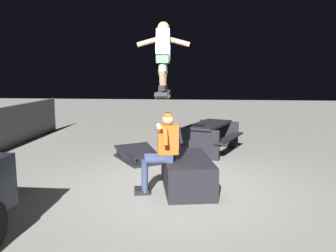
{
  "coord_description": "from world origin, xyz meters",
  "views": [
    {
      "loc": [
        -6.01,
        -0.42,
        2.07
      ],
      "look_at": [
        -0.18,
        0.12,
        1.16
      ],
      "focal_mm": 37.69,
      "sensor_mm": 36.0,
      "label": 1
    }
  ],
  "objects_px": {
    "person_sitting_on_ledge": "(161,148)",
    "picnic_table_back": "(209,133)",
    "ledge_box_main": "(187,173)",
    "skateboard": "(163,94)",
    "kicker_ramp": "(141,157)",
    "skater_airborne": "(163,52)"
  },
  "relations": [
    {
      "from": "ledge_box_main",
      "to": "skateboard",
      "type": "xyz_separation_m",
      "value": [
        -0.21,
        0.4,
        1.41
      ]
    },
    {
      "from": "kicker_ramp",
      "to": "picnic_table_back",
      "type": "height_order",
      "value": "picnic_table_back"
    },
    {
      "from": "person_sitting_on_ledge",
      "to": "skateboard",
      "type": "relative_size",
      "value": 1.36
    },
    {
      "from": "skateboard",
      "to": "person_sitting_on_ledge",
      "type": "bearing_deg",
      "value": 149.63
    },
    {
      "from": "ledge_box_main",
      "to": "kicker_ramp",
      "type": "xyz_separation_m",
      "value": [
        1.95,
        1.16,
        -0.22
      ]
    },
    {
      "from": "person_sitting_on_ledge",
      "to": "kicker_ramp",
      "type": "height_order",
      "value": "person_sitting_on_ledge"
    },
    {
      "from": "person_sitting_on_ledge",
      "to": "picnic_table_back",
      "type": "xyz_separation_m",
      "value": [
        3.18,
        -0.87,
        -0.29
      ]
    },
    {
      "from": "kicker_ramp",
      "to": "picnic_table_back",
      "type": "bearing_deg",
      "value": -58.51
    },
    {
      "from": "picnic_table_back",
      "to": "person_sitting_on_ledge",
      "type": "bearing_deg",
      "value": 164.66
    },
    {
      "from": "kicker_ramp",
      "to": "skater_airborne",
      "type": "bearing_deg",
      "value": -160.19
    },
    {
      "from": "person_sitting_on_ledge",
      "to": "picnic_table_back",
      "type": "relative_size",
      "value": 0.67
    },
    {
      "from": "picnic_table_back",
      "to": "skateboard",
      "type": "bearing_deg",
      "value": 164.87
    },
    {
      "from": "skateboard",
      "to": "skater_airborne",
      "type": "xyz_separation_m",
      "value": [
        0.06,
        0.0,
        0.69
      ]
    },
    {
      "from": "person_sitting_on_ledge",
      "to": "picnic_table_back",
      "type": "height_order",
      "value": "person_sitting_on_ledge"
    },
    {
      "from": "skateboard",
      "to": "kicker_ramp",
      "type": "relative_size",
      "value": 0.66
    },
    {
      "from": "person_sitting_on_ledge",
      "to": "skateboard",
      "type": "bearing_deg",
      "value": -30.37
    },
    {
      "from": "skateboard",
      "to": "kicker_ramp",
      "type": "height_order",
      "value": "skateboard"
    },
    {
      "from": "person_sitting_on_ledge",
      "to": "skateboard",
      "type": "xyz_separation_m",
      "value": [
        0.04,
        -0.02,
        0.9
      ]
    },
    {
      "from": "kicker_ramp",
      "to": "ledge_box_main",
      "type": "bearing_deg",
      "value": -149.24
    },
    {
      "from": "ledge_box_main",
      "to": "picnic_table_back",
      "type": "relative_size",
      "value": 0.75
    },
    {
      "from": "kicker_ramp",
      "to": "skateboard",
      "type": "bearing_deg",
      "value": -160.63
    },
    {
      "from": "ledge_box_main",
      "to": "skateboard",
      "type": "bearing_deg",
      "value": 117.9
    }
  ]
}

